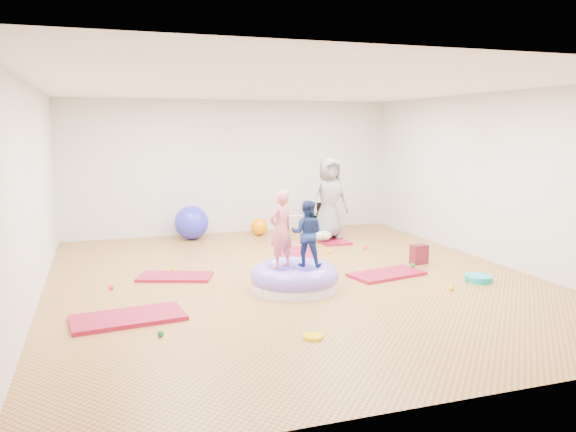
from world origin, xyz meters
name	(u,v)px	position (x,y,z in m)	size (l,w,h in m)	color
room	(295,185)	(0.00, 0.00, 1.40)	(7.01, 8.01, 2.81)	#AB8341
gym_mat_front_left	(128,318)	(-2.44, -1.10, 0.03)	(1.28, 0.64, 0.05)	maroon
gym_mat_mid_left	(175,277)	(-1.68, 0.59, 0.02)	(1.07, 0.54, 0.04)	maroon
gym_mat_center_back	(297,254)	(0.54, 1.41, 0.03)	(1.22, 0.61, 0.05)	maroon
gym_mat_right	(387,274)	(1.39, -0.28, 0.02)	(1.13, 0.57, 0.05)	maroon
gym_mat_rear_right	(330,240)	(1.60, 2.47, 0.02)	(1.06, 0.53, 0.04)	maroon
inflatable_cushion	(294,279)	(-0.18, -0.52, 0.15)	(1.23, 1.23, 0.39)	white
child_pink	(281,226)	(-0.35, -0.45, 0.89)	(0.39, 0.26, 1.08)	#D1676D
child_navy	(307,230)	(0.02, -0.46, 0.82)	(0.45, 0.35, 0.93)	navy
adult_caregiver	(329,198)	(1.60, 2.52, 0.84)	(0.78, 0.51, 1.60)	slate
infant	(324,236)	(1.39, 2.27, 0.15)	(0.34, 0.35, 0.20)	#AAD6F2
ball_pit_balls	(309,272)	(0.30, 0.16, 0.04)	(4.99, 3.36, 0.07)	#FCD000
exercise_ball_blue	(191,223)	(-0.98, 3.48, 0.34)	(0.68, 0.68, 0.68)	#2C30DA
exercise_ball_orange	(259,227)	(0.42, 3.47, 0.18)	(0.36, 0.36, 0.36)	orange
infant_play_gym	(292,223)	(0.92, 2.79, 0.33)	(0.65, 0.62, 0.50)	white
cube_shelf	(319,214)	(1.89, 3.79, 0.33)	(0.66, 0.32, 0.66)	white
balance_disc	(478,278)	(2.51, -0.99, 0.04)	(0.40, 0.40, 0.09)	#14A6AD
backpack	(419,254)	(2.26, 0.23, 0.16)	(0.27, 0.17, 0.32)	maroon
yellow_toy	(313,337)	(-0.60, -2.32, 0.02)	(0.22, 0.22, 0.03)	#FCD000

